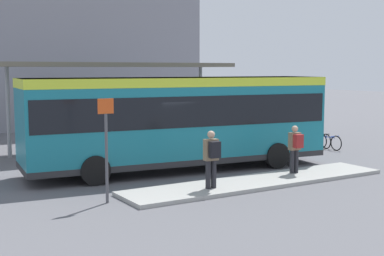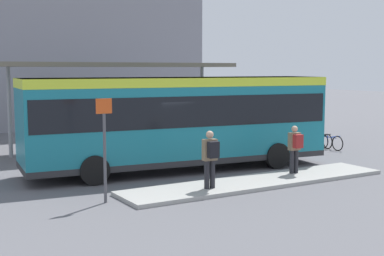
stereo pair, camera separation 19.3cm
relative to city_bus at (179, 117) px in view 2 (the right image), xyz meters
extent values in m
plane|color=#5B5B60|center=(-0.01, 0.00, -1.91)|extent=(120.00, 120.00, 0.00)
cube|color=#9E9E99|center=(1.01, -3.23, -1.85)|extent=(9.13, 1.80, 0.12)
cube|color=#197284|center=(-0.01, 0.00, -0.10)|extent=(10.95, 3.64, 2.93)
cube|color=#C6DB33|center=(-0.01, 0.00, 1.22)|extent=(10.98, 3.67, 0.30)
cube|color=black|center=(-0.01, 0.00, 0.25)|extent=(10.74, 3.65, 1.02)
cube|color=black|center=(5.31, -0.60, 0.25)|extent=(0.33, 2.24, 1.13)
cube|color=#28282B|center=(-0.01, 0.00, -1.46)|extent=(10.96, 3.65, 0.20)
cylinder|color=black|center=(3.43, 0.79, -1.44)|extent=(0.96, 0.38, 0.93)
cylinder|color=black|center=(3.17, -1.54, -1.44)|extent=(0.96, 0.38, 0.93)
cylinder|color=black|center=(-3.19, 1.54, -1.44)|extent=(0.96, 0.38, 0.93)
cylinder|color=black|center=(-3.45, -0.79, -1.44)|extent=(0.96, 0.38, 0.93)
cylinder|color=#232328|center=(2.61, -2.96, -1.40)|extent=(0.15, 0.15, 0.78)
cylinder|color=#232328|center=(2.79, -2.97, -1.40)|extent=(0.15, 0.15, 0.78)
cube|color=#7A664C|center=(2.70, -2.97, -0.72)|extent=(0.40, 0.23, 0.58)
cube|color=maroon|center=(2.69, -3.16, -0.69)|extent=(0.30, 0.21, 0.44)
sphere|color=tan|center=(2.70, -2.97, -0.31)|extent=(0.21, 0.21, 0.21)
cylinder|color=#232328|center=(-1.02, -3.42, -1.38)|extent=(0.15, 0.15, 0.82)
cylinder|color=#232328|center=(-0.84, -3.43, -1.38)|extent=(0.15, 0.15, 0.82)
cube|color=#7A664C|center=(-0.93, -3.43, -0.66)|extent=(0.42, 0.25, 0.62)
cube|color=black|center=(-0.94, -3.64, -0.63)|extent=(0.32, 0.22, 0.47)
sphere|color=tan|center=(-0.93, -3.43, -0.22)|extent=(0.22, 0.22, 0.22)
torus|color=black|center=(8.14, 0.32, -1.58)|extent=(0.07, 0.67, 0.67)
torus|color=black|center=(8.16, 1.23, -1.58)|extent=(0.07, 0.67, 0.67)
cylinder|color=#2847AD|center=(8.15, 0.78, -1.36)|extent=(0.06, 0.71, 0.04)
cylinder|color=#2847AD|center=(8.16, 0.94, -1.41)|extent=(0.04, 0.04, 0.33)
cube|color=black|center=(8.16, 0.94, -1.25)|extent=(0.08, 0.18, 0.04)
cylinder|color=#2847AD|center=(8.14, 0.41, -1.28)|extent=(0.48, 0.05, 0.03)
torus|color=black|center=(8.20, 0.98, -1.57)|extent=(0.15, 0.69, 0.69)
torus|color=black|center=(8.34, 1.90, -1.57)|extent=(0.15, 0.69, 0.69)
cylinder|color=black|center=(8.27, 1.44, -1.35)|extent=(0.14, 0.72, 0.04)
cylinder|color=black|center=(8.29, 1.61, -1.40)|extent=(0.04, 0.04, 0.34)
cube|color=black|center=(8.29, 1.61, -1.23)|extent=(0.10, 0.19, 0.04)
cylinder|color=black|center=(8.21, 1.07, -1.27)|extent=(0.48, 0.10, 0.03)
torus|color=black|center=(7.96, 1.64, -1.57)|extent=(0.05, 0.69, 0.69)
torus|color=black|center=(7.96, 2.57, -1.57)|extent=(0.05, 0.69, 0.69)
cylinder|color=red|center=(7.96, 2.10, -1.34)|extent=(0.04, 0.73, 0.04)
cylinder|color=red|center=(7.96, 2.27, -1.40)|extent=(0.04, 0.04, 0.34)
cube|color=black|center=(7.96, 2.27, -1.23)|extent=(0.07, 0.18, 0.04)
cylinder|color=red|center=(7.96, 1.73, -1.26)|extent=(0.48, 0.03, 0.03)
torus|color=black|center=(7.83, 2.26, -1.54)|extent=(0.09, 0.75, 0.75)
torus|color=black|center=(7.77, 3.28, -1.54)|extent=(0.09, 0.75, 0.75)
cylinder|color=#287F3D|center=(7.80, 2.77, -1.29)|extent=(0.09, 0.80, 0.04)
cylinder|color=#287F3D|center=(7.79, 2.95, -1.35)|extent=(0.04, 0.04, 0.37)
cube|color=black|center=(7.79, 2.95, -1.17)|extent=(0.08, 0.18, 0.04)
cylinder|color=#287F3D|center=(7.82, 2.36, -1.21)|extent=(0.48, 0.06, 0.03)
cube|color=#706656|center=(0.07, 5.91, 1.84)|extent=(10.74, 3.46, 0.18)
cylinder|color=gray|center=(-4.50, 5.91, -0.08)|extent=(0.16, 0.16, 3.66)
cylinder|color=gray|center=(4.63, 5.91, -0.08)|extent=(0.16, 0.16, 3.66)
cylinder|color=slate|center=(4.62, 2.91, -1.59)|extent=(0.88, 0.88, 0.65)
sphere|color=#235B28|center=(4.62, 2.91, -0.88)|extent=(1.01, 1.01, 1.01)
cylinder|color=#4C4C51|center=(-3.98, -3.01, -0.71)|extent=(0.08, 0.08, 2.40)
cube|color=#D84C19|center=(-3.98, -3.01, 0.69)|extent=(0.44, 0.03, 0.40)
camera|label=1|loc=(-9.36, -16.14, 1.67)|focal=50.00mm
camera|label=2|loc=(-9.19, -16.24, 1.67)|focal=50.00mm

